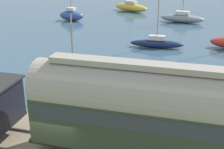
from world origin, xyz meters
name	(u,v)px	position (x,y,z in m)	size (l,w,h in m)	color
harbor_water	(164,10)	(43.51, 0.00, 0.00)	(80.00, 80.00, 0.01)	#38566B
passenger_coach	(141,109)	(0.48, -3.81, 3.18)	(2.25, 9.59, 4.49)	black
sailboat_navy	(157,43)	(20.30, -1.89, 0.52)	(1.46, 5.52, 7.27)	#192347
sailboat_yellow	(131,7)	(40.62, 5.20, 0.73)	(4.02, 6.48, 7.12)	gold
sailboat_teal	(74,87)	(7.33, 2.01, 0.58)	(1.86, 3.58, 5.57)	#1E707A
sailboat_gray	(182,18)	(33.83, -3.60, 0.64)	(2.29, 6.26, 8.04)	gray
sailboat_blue	(71,15)	(30.95, 11.89, 0.79)	(2.06, 3.85, 7.09)	#335199
rowboat_off_pier	(126,85)	(9.37, -1.15, 0.21)	(2.41, 2.73, 0.41)	#B7B2A3
rowboat_mid_harbor	(205,101)	(8.34, -6.69, 0.17)	(2.73, 2.45, 0.33)	silver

